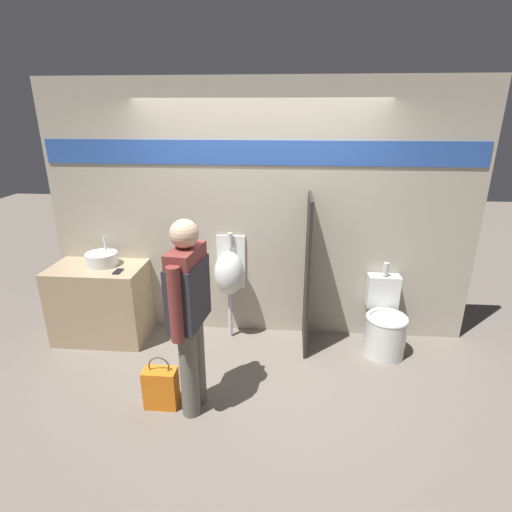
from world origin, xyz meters
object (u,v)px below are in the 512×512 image
at_px(toilet, 385,326).
at_px(person_in_vest, 189,306).
at_px(urinal_near_counter, 229,273).
at_px(shopping_bag, 161,387).
at_px(cell_phone, 118,271).
at_px(sink_basin, 102,259).

distance_m(toilet, person_in_vest, 2.14).
height_order(urinal_near_counter, toilet, urinal_near_counter).
bearing_deg(toilet, person_in_vest, -150.74).
xyz_separation_m(toilet, shopping_bag, (-2.06, -1.01, -0.11)).
distance_m(urinal_near_counter, shopping_bag, 1.38).
relative_size(toilet, person_in_vest, 0.55).
xyz_separation_m(person_in_vest, shopping_bag, (-0.28, -0.01, -0.78)).
xyz_separation_m(cell_phone, toilet, (2.74, 0.08, -0.54)).
height_order(toilet, shopping_bag, toilet).
bearing_deg(toilet, cell_phone, -178.42).
bearing_deg(toilet, sink_basin, 178.13).
bearing_deg(cell_phone, shopping_bag, -53.66).
distance_m(urinal_near_counter, person_in_vest, 1.19).
height_order(toilet, person_in_vest, person_in_vest).
bearing_deg(toilet, urinal_near_counter, 174.05).
xyz_separation_m(cell_phone, urinal_near_counter, (1.11, 0.25, -0.08)).
height_order(cell_phone, shopping_bag, cell_phone).
bearing_deg(sink_basin, shopping_bag, -50.00).
distance_m(cell_phone, urinal_near_counter, 1.14).
bearing_deg(shopping_bag, person_in_vest, 2.65).
bearing_deg(cell_phone, urinal_near_counter, 12.49).
xyz_separation_m(sink_basin, urinal_near_counter, (1.35, 0.07, -0.14)).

